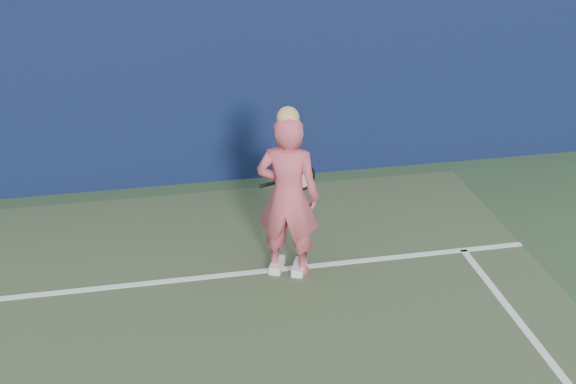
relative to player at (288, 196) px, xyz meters
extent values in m
cube|color=#0C1B39|center=(-2.80, 2.52, 0.36)|extent=(24.00, 0.40, 2.50)
imported|color=#CF5061|center=(0.00, 0.00, -0.01)|extent=(0.76, 0.64, 1.77)
sphere|color=tan|center=(0.00, 0.00, 0.85)|extent=(0.22, 0.22, 0.22)
cube|color=white|center=(0.11, -0.05, -0.84)|extent=(0.22, 0.30, 0.10)
cube|color=white|center=(-0.11, 0.05, -0.84)|extent=(0.22, 0.30, 0.10)
torus|color=black|center=(0.22, 0.43, 0.00)|extent=(0.33, 0.09, 0.33)
torus|color=#BF9A12|center=(0.22, 0.43, 0.00)|extent=(0.27, 0.07, 0.27)
cylinder|color=beige|center=(0.22, 0.43, 0.00)|extent=(0.27, 0.06, 0.27)
cylinder|color=black|center=(-0.02, 0.49, -0.07)|extent=(0.30, 0.05, 0.11)
cylinder|color=black|center=(-0.16, 0.52, -0.11)|extent=(0.14, 0.05, 0.07)
cube|color=white|center=(-2.80, 0.02, -0.88)|extent=(11.00, 0.08, 0.01)
camera|label=1|loc=(-1.23, -6.38, 3.34)|focal=45.00mm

